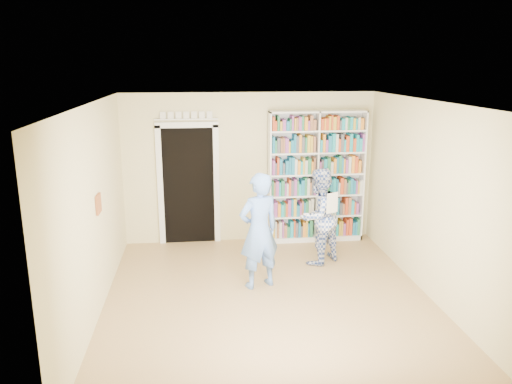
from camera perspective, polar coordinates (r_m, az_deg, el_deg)
The scene contains 11 objects.
floor at distance 7.08m, azimuth 1.46°, elevation -12.19°, with size 5.00×5.00×0.00m, color #A88151.
ceiling at distance 6.35m, azimuth 1.62°, elevation 10.15°, with size 5.00×5.00×0.00m, color white.
wall_back at distance 9.00m, azimuth -0.74°, elevation 2.74°, with size 4.50×4.50×0.00m, color beige.
wall_left at distance 6.66m, azimuth -18.00°, elevation -2.18°, with size 5.00×5.00×0.00m, color beige.
wall_right at distance 7.26m, azimuth 19.41°, elevation -0.97°, with size 5.00×5.00×0.00m, color beige.
bookshelf at distance 9.08m, azimuth 6.87°, elevation 1.79°, with size 1.73×0.32×2.38m.
doorway at distance 8.97m, azimuth -7.73°, elevation 1.45°, with size 1.10×0.08×2.43m.
wall_art at distance 6.83m, azimuth -17.56°, elevation -1.30°, with size 0.03×0.25×0.25m, color brown.
man_blue at distance 7.16m, azimuth 0.34°, elevation -4.47°, with size 0.62×0.41×1.71m, color #5E87D2.
man_plaid at distance 8.11m, azimuth 7.17°, elevation -2.79°, with size 0.77×0.60×1.58m, color #304994.
paper_sheet at distance 7.81m, azimuth 8.71°, elevation -1.24°, with size 0.23×0.01×0.32m, color white.
Camera 1 is at (-0.92, -6.27, 3.17)m, focal length 35.00 mm.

